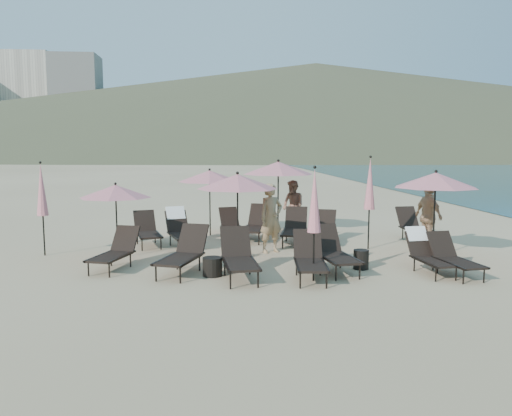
{
  "coord_description": "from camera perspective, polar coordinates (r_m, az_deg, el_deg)",
  "views": [
    {
      "loc": [
        -2.11,
        -11.17,
        2.87
      ],
      "look_at": [
        -0.93,
        3.5,
        1.1
      ],
      "focal_mm": 35.0,
      "sensor_mm": 36.0,
      "label": 1
    }
  ],
  "objects": [
    {
      "name": "umbrella_closed_2",
      "position": [
        14.39,
        -23.3,
        1.87
      ],
      "size": [
        0.3,
        0.3,
        2.53
      ],
      "color": "black",
      "rests_on": "ground"
    },
    {
      "name": "umbrella_open_1",
      "position": [
        12.86,
        -2.13,
        3.03
      ],
      "size": [
        2.11,
        2.11,
        2.28
      ],
      "color": "black",
      "rests_on": "ground"
    },
    {
      "name": "side_table_1",
      "position": [
        12.2,
        11.92,
        -5.77
      ],
      "size": [
        0.37,
        0.37,
        0.46
      ],
      "primitive_type": "cylinder",
      "color": "black",
      "rests_on": "ground"
    },
    {
      "name": "beachgoer_c",
      "position": [
        15.09,
        19.13,
        -0.89
      ],
      "size": [
        0.7,
        1.17,
        1.87
      ],
      "primitive_type": "imported",
      "rotation": [
        0.0,
        0.0,
        1.81
      ],
      "color": "tan",
      "rests_on": "ground"
    },
    {
      "name": "lounger_1",
      "position": [
        11.64,
        -8.29,
        -5.03
      ],
      "size": [
        1.25,
        1.94,
        1.04
      ],
      "rotation": [
        0.0,
        0.0,
        -0.34
      ],
      "color": "black",
      "rests_on": "ground"
    },
    {
      "name": "lounger_2",
      "position": [
        11.09,
        -1.98,
        -5.54
      ],
      "size": [
        0.84,
        1.88,
        1.05
      ],
      "rotation": [
        0.0,
        0.0,
        0.08
      ],
      "color": "black",
      "rests_on": "ground"
    },
    {
      "name": "lounger_4",
      "position": [
        11.82,
        8.91,
        -4.91
      ],
      "size": [
        0.91,
        1.84,
        1.02
      ],
      "rotation": [
        0.0,
        0.0,
        0.14
      ],
      "color": "black",
      "rests_on": "ground"
    },
    {
      "name": "lounger_3",
      "position": [
        11.11,
        6.16,
        -5.69
      ],
      "size": [
        0.8,
        1.77,
        0.99
      ],
      "rotation": [
        0.0,
        0.0,
        -0.09
      ],
      "color": "black",
      "rests_on": "ground"
    },
    {
      "name": "lounger_0",
      "position": [
        12.38,
        -15.78,
        -4.72
      ],
      "size": [
        1.08,
        1.75,
        0.95
      ],
      "rotation": [
        0.0,
        0.0,
        -0.3
      ],
      "color": "black",
      "rests_on": "ground"
    },
    {
      "name": "lounger_13",
      "position": [
        12.2,
        21.67,
        -5.2
      ],
      "size": [
        0.8,
        1.64,
        0.91
      ],
      "rotation": [
        0.0,
        0.0,
        0.13
      ],
      "color": "black",
      "rests_on": "ground"
    },
    {
      "name": "umbrella_closed_1",
      "position": [
        14.45,
        12.88,
        2.66
      ],
      "size": [
        0.31,
        0.31,
        2.67
      ],
      "color": "black",
      "rests_on": "ground"
    },
    {
      "name": "lounger_11",
      "position": [
        16.38,
        17.69,
        -1.93
      ],
      "size": [
        0.78,
        1.76,
        0.98
      ],
      "rotation": [
        0.0,
        0.0,
        0.08
      ],
      "color": "black",
      "rests_on": "ground"
    },
    {
      "name": "umbrella_open_4",
      "position": [
        16.54,
        2.56,
        4.59
      ],
      "size": [
        2.33,
        2.33,
        2.51
      ],
      "color": "black",
      "rests_on": "ground"
    },
    {
      "name": "umbrella_open_0",
      "position": [
        13.4,
        -15.75,
        1.85
      ],
      "size": [
        1.85,
        1.85,
        1.99
      ],
      "color": "black",
      "rests_on": "ground"
    },
    {
      "name": "hotel_skyline",
      "position": [
        297.6,
        -22.88,
        10.42
      ],
      "size": [
        109.0,
        82.0,
        55.0
      ],
      "color": "beige",
      "rests_on": "ground"
    },
    {
      "name": "lounger_10",
      "position": [
        15.22,
        7.7,
        -2.36
      ],
      "size": [
        1.15,
        1.78,
        0.96
      ],
      "rotation": [
        0.0,
        0.0,
        -0.34
      ],
      "color": "black",
      "rests_on": "ground"
    },
    {
      "name": "lounger_12",
      "position": [
        15.12,
        4.45,
        -2.23
      ],
      "size": [
        1.08,
        1.92,
        1.04
      ],
      "rotation": [
        0.0,
        0.0,
        -0.23
      ],
      "color": "black",
      "rests_on": "ground"
    },
    {
      "name": "volcanic_headland",
      "position": [
        323.15,
        8.72,
        10.96
      ],
      "size": [
        690.0,
        690.0,
        55.0
      ],
      "color": "brown",
      "rests_on": "ground"
    },
    {
      "name": "lounger_9",
      "position": [
        15.68,
        -0.02,
        -1.85
      ],
      "size": [
        1.23,
        1.97,
        1.06
      ],
      "rotation": [
        0.0,
        0.0,
        -0.31
      ],
      "color": "black",
      "rests_on": "ground"
    },
    {
      "name": "beachgoer_a",
      "position": [
        13.73,
        1.74,
        -1.16
      ],
      "size": [
        0.83,
        0.71,
        1.91
      ],
      "primitive_type": "imported",
      "rotation": [
        0.0,
        0.0,
        0.44
      ],
      "color": "#A28158",
      "rests_on": "ground"
    },
    {
      "name": "umbrella_open_3",
      "position": [
        16.39,
        -5.32,
        3.64
      ],
      "size": [
        2.06,
        2.06,
        2.22
      ],
      "color": "black",
      "rests_on": "ground"
    },
    {
      "name": "lounger_5",
      "position": [
        12.26,
        19.0,
        -4.8
      ],
      "size": [
        0.73,
        1.63,
        0.99
      ],
      "rotation": [
        0.0,
        0.0,
        0.1
      ],
      "color": "black",
      "rests_on": "ground"
    },
    {
      "name": "ground",
      "position": [
        11.72,
        5.98,
        -7.35
      ],
      "size": [
        800.0,
        800.0,
        0.0
      ],
      "primitive_type": "plane",
      "color": "#D6BA8C",
      "rests_on": "ground"
    },
    {
      "name": "umbrella_closed_0",
      "position": [
        10.71,
        6.69,
        0.77
      ],
      "size": [
        0.29,
        0.29,
        2.5
      ],
      "color": "black",
      "rests_on": "ground"
    },
    {
      "name": "lounger_7",
      "position": [
        14.84,
        -8.66,
        -2.3
      ],
      "size": [
        1.13,
        1.88,
        1.11
      ],
      "rotation": [
        0.0,
        0.0,
        0.3
      ],
      "color": "black",
      "rests_on": "ground"
    },
    {
      "name": "lounger_6",
      "position": [
        15.14,
        -12.32,
        -2.48
      ],
      "size": [
        1.07,
        1.8,
        0.97
      ],
      "rotation": [
        0.0,
        0.0,
        0.27
      ],
      "color": "black",
      "rests_on": "ground"
    },
    {
      "name": "side_table_0",
      "position": [
        11.35,
        -5.01,
        -6.7
      ],
      "size": [
        0.44,
        0.44,
        0.42
      ],
      "primitive_type": "cylinder",
      "color": "black",
      "rests_on": "ground"
    },
    {
      "name": "umbrella_open_2",
      "position": [
        13.67,
        19.85,
        3.01
      ],
      "size": [
        2.15,
        2.15,
        2.32
      ],
      "color": "black",
      "rests_on": "ground"
    },
    {
      "name": "lounger_8",
      "position": [
        16.0,
        -2.65,
        -1.91
      ],
      "size": [
        0.96,
        1.71,
        0.93
      ],
      "rotation": [
        0.0,
        0.0,
        0.23
      ],
      "color": "black",
      "rests_on": "ground"
    },
    {
      "name": "beachgoer_b",
      "position": [
        17.33,
        4.25,
        0.26
      ],
      "size": [
        1.02,
        1.08,
        1.77
      ],
      "primitive_type": "imported",
      "rotation": [
        0.0,
        0.0,
        -1.03
      ],
      "color": "#98664E",
      "rests_on": "ground"
    }
  ]
}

